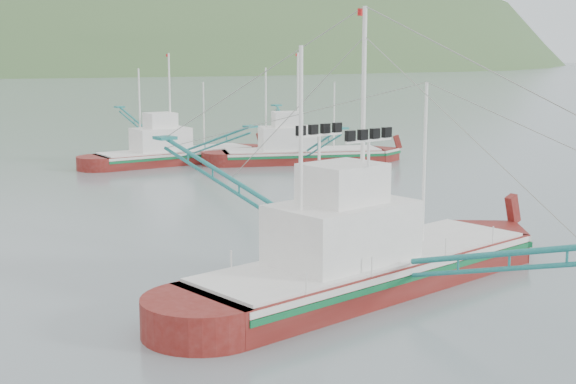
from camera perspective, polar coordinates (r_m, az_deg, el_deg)
ground at (r=33.77m, az=6.19°, el=-6.77°), size 1200.00×1200.00×0.00m
main_boat at (r=33.08m, az=5.55°, el=-3.95°), size 17.10×30.39×12.32m
bg_boat_right at (r=70.61m, az=0.98°, el=3.81°), size 14.89×24.11×10.35m
bg_boat_far at (r=70.90m, az=-8.14°, el=3.16°), size 14.25×25.45×10.30m
headland_right at (r=523.94m, az=-7.08°, el=8.82°), size 684.00×432.00×306.00m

